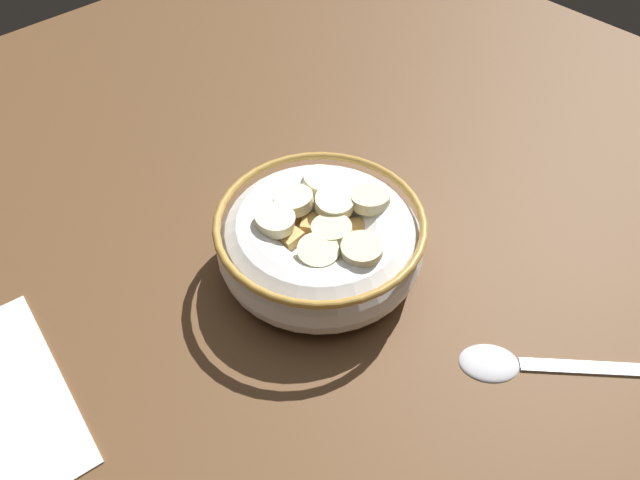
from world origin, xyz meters
TOP-DOWN VIEW (x-y plane):
  - ground_plane at (0.00, 0.00)cm, footprint 104.30×104.30cm
  - cereal_bowl at (0.00, -0.02)cm, footprint 15.72×15.72cm
  - spoon at (-15.78, -3.80)cm, footprint 11.70×11.33cm

SIDE VIEW (x-z plane):
  - ground_plane at x=0.00cm, z-range -2.00..0.00cm
  - spoon at x=-15.78cm, z-range -0.06..0.74cm
  - cereal_bowl at x=0.00cm, z-range -0.05..5.96cm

